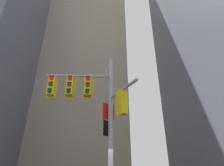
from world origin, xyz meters
TOP-DOWN VIEW (x-y plane):
  - building_mid_block at (-3.39, 21.74)m, footprint 14.50×14.50m
  - signal_pole_assembly at (-0.82, -0.12)m, footprint 4.21×2.95m

SIDE VIEW (x-z plane):
  - signal_pole_assembly at x=-0.82m, z-range 0.95..8.10m
  - building_mid_block at x=-3.39m, z-range 0.00..39.80m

